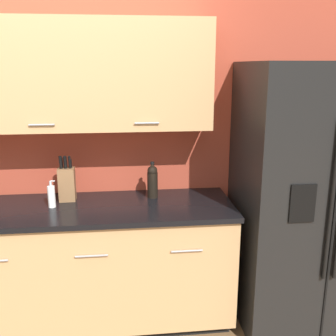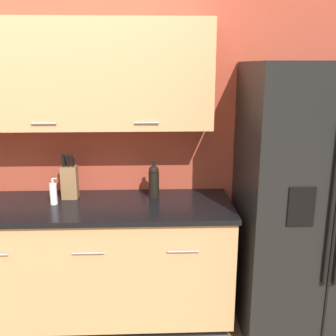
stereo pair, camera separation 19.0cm
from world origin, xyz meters
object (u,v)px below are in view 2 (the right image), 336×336
knife_block (70,181)px  soap_dispenser (53,193)px  refrigerator (311,200)px  wine_bottle (154,180)px

knife_block → soap_dispenser: bearing=-124.7°
knife_block → soap_dispenser: 0.16m
refrigerator → soap_dispenser: size_ratio=9.92×
knife_block → wine_bottle: (0.60, 0.00, -0.01)m
refrigerator → knife_block: size_ratio=5.67×
refrigerator → knife_block: refrigerator is taller
refrigerator → soap_dispenser: refrigerator is taller
refrigerator → soap_dispenser: 1.77m
knife_block → refrigerator: bearing=-6.3°
knife_block → soap_dispenser: knife_block is taller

